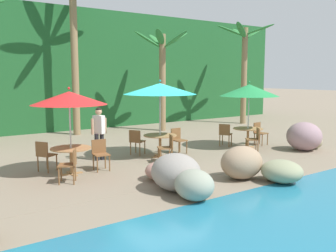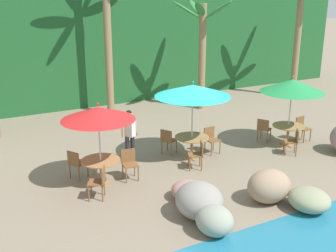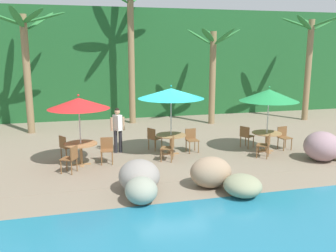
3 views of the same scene
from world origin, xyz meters
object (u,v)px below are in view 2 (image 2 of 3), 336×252
at_px(umbrella_red, 98,113).
at_px(chair_green_left, 294,140).
at_px(chair_teal_left, 198,153).
at_px(dining_table_red, 101,164).
at_px(chair_red_seaward, 129,162).
at_px(umbrella_green, 292,86).
at_px(palm_tree_third, 203,39).
at_px(dining_table_green, 288,129).
at_px(chair_green_seaward, 302,127).
at_px(chair_red_inland, 76,162).
at_px(dining_table_teal, 192,141).
at_px(chair_red_left, 100,181).
at_px(waiter_in_white, 129,132).
at_px(chair_green_inland, 264,128).
at_px(palm_tree_second, 106,0).
at_px(chair_teal_inland, 168,140).
at_px(chair_teal_seaward, 211,138).
at_px(palm_tree_fourth, 299,24).
at_px(umbrella_teal, 193,91).

height_order(umbrella_red, chair_green_left, umbrella_red).
height_order(chair_teal_left, chair_green_left, same).
relative_size(dining_table_red, chair_red_seaward, 1.26).
xyz_separation_m(umbrella_green, palm_tree_third, (-0.06, 5.56, 1.01)).
xyz_separation_m(dining_table_green, chair_green_seaward, (0.83, 0.18, -0.10)).
height_order(chair_red_inland, dining_table_teal, chair_red_inland).
bearing_deg(chair_red_left, waiter_in_white, 49.30).
bearing_deg(dining_table_teal, umbrella_green, -8.97).
bearing_deg(chair_green_inland, palm_tree_second, 120.15).
bearing_deg(chair_teal_inland, dining_table_red, -157.02).
xyz_separation_m(chair_red_seaward, chair_green_seaward, (6.80, 0.09, 0.00)).
bearing_deg(dining_table_teal, chair_red_seaward, -168.71).
height_order(chair_red_seaward, chair_teal_seaward, same).
distance_m(chair_red_inland, chair_green_left, 7.05).
xyz_separation_m(chair_red_seaward, palm_tree_second, (1.92, 6.68, 4.30)).
distance_m(chair_green_seaward, palm_tree_third, 6.07).
bearing_deg(umbrella_green, umbrella_red, 179.20).
relative_size(chair_red_seaward, palm_tree_third, 0.18).
xyz_separation_m(chair_red_seaward, chair_red_inland, (-1.36, 0.69, 0.00)).
relative_size(chair_teal_seaward, chair_green_left, 1.00).
height_order(dining_table_teal, dining_table_green, same).
bearing_deg(dining_table_teal, palm_tree_second, 94.26).
height_order(chair_teal_inland, waiter_in_white, waiter_in_white).
bearing_deg(umbrella_red, dining_table_green, -0.80).
bearing_deg(palm_tree_fourth, chair_teal_inland, -156.74).
bearing_deg(umbrella_green, chair_teal_left, -176.32).
relative_size(umbrella_teal, dining_table_green, 2.33).
relative_size(chair_green_seaward, palm_tree_fourth, 0.16).
relative_size(chair_red_seaward, dining_table_teal, 0.79).
relative_size(umbrella_red, chair_teal_inland, 2.74).
xyz_separation_m(chair_red_inland, dining_table_green, (7.33, -0.78, 0.10)).
bearing_deg(chair_red_inland, chair_teal_inland, 8.25).
height_order(umbrella_red, chair_teal_inland, umbrella_red).
height_order(dining_table_red, chair_green_inland, chair_green_inland).
bearing_deg(umbrella_teal, chair_teal_seaward, 10.05).
xyz_separation_m(dining_table_red, chair_green_seaward, (7.66, 0.09, -0.10)).
bearing_deg(umbrella_red, dining_table_red, -5.36).
relative_size(umbrella_red, chair_green_seaward, 2.74).
distance_m(umbrella_teal, chair_green_inland, 3.54).
distance_m(chair_teal_seaward, palm_tree_third, 6.14).
bearing_deg(chair_teal_left, umbrella_red, 173.44).
relative_size(chair_red_left, umbrella_green, 0.35).
relative_size(umbrella_teal, chair_green_inland, 2.94).
height_order(umbrella_green, palm_tree_third, palm_tree_third).
relative_size(dining_table_red, chair_red_inland, 1.26).
bearing_deg(chair_red_inland, chair_green_left, -12.41).
bearing_deg(dining_table_green, umbrella_teal, 171.03).
bearing_deg(chair_teal_inland, waiter_in_white, 179.21).
relative_size(umbrella_green, palm_tree_third, 0.51).
bearing_deg(dining_table_green, chair_teal_seaward, 165.38).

